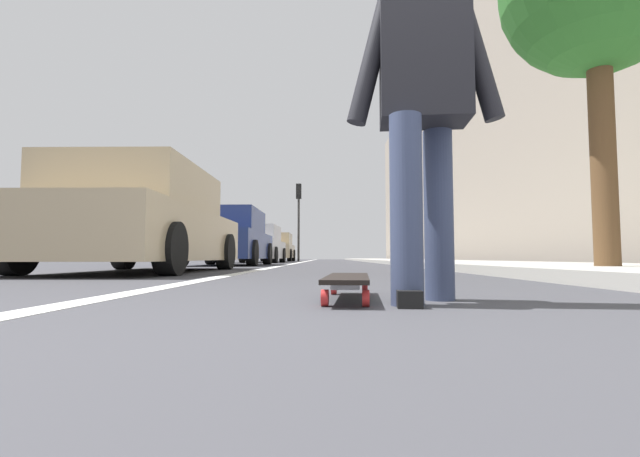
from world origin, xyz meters
The scene contains 12 objects.
ground_plane centered at (10.00, 0.00, 0.00)m, with size 80.00×80.00×0.00m, color #38383D.
lane_stripe_white centered at (20.00, 1.31, 0.00)m, with size 52.00×0.16×0.01m, color silver.
sidewalk_curb centered at (18.00, -3.20, 0.06)m, with size 52.00×3.20×0.11m, color #9E9B93.
building_facade centered at (22.00, -6.15, 5.68)m, with size 40.00×1.20×11.36m, color gray.
skateboard centered at (1.05, 0.10, 0.09)m, with size 0.85×0.27×0.11m.
skater_person centered at (0.90, -0.25, 0.94)m, with size 0.45×0.72×1.64m.
parked_car_near centered at (5.11, 2.82, 0.70)m, with size 4.31×1.99×1.46m.
parked_car_mid centered at (10.67, 2.82, 0.71)m, with size 4.16×1.93×1.48m.
parked_car_far centered at (16.51, 2.99, 0.70)m, with size 4.10×2.01×1.46m.
parked_car_end centered at (22.60, 2.97, 0.71)m, with size 4.11×1.96×1.49m.
traffic_light centered at (22.35, 1.71, 2.87)m, with size 0.33×0.28×4.14m.
pedestrian_distant centered at (13.62, -2.60, 0.86)m, with size 0.42×0.66×1.51m.
Camera 1 is at (-1.10, 0.19, 0.20)m, focal length 24.86 mm.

